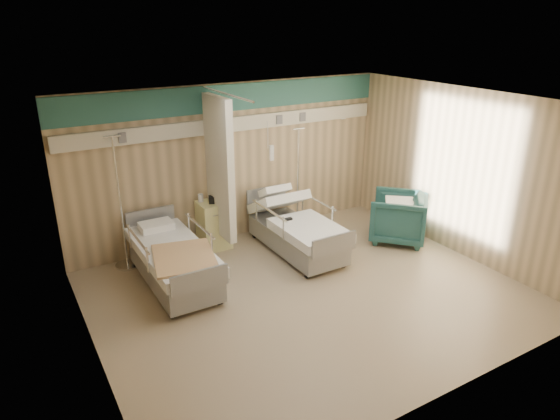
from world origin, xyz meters
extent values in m
cube|color=gray|center=(0.00, 0.00, 0.00)|extent=(6.00, 5.00, 0.00)
cube|color=tan|center=(0.00, 2.50, 1.40)|extent=(6.00, 0.04, 2.80)
cube|color=tan|center=(0.00, -2.50, 1.40)|extent=(6.00, 0.04, 2.80)
cube|color=tan|center=(-3.00, 0.00, 1.40)|extent=(0.04, 5.00, 2.80)
cube|color=tan|center=(3.00, 0.00, 1.40)|extent=(0.04, 5.00, 2.80)
cube|color=white|center=(0.00, 0.00, 2.80)|extent=(6.00, 5.00, 0.04)
cube|color=#2D6963|center=(0.00, 2.48, 2.55)|extent=(6.00, 0.04, 0.45)
cube|color=beige|center=(0.00, 2.45, 2.10)|extent=(5.88, 0.08, 0.25)
cylinder|color=silver|center=(-0.50, 1.60, 2.76)|extent=(0.03, 1.80, 0.03)
cube|color=silver|center=(-0.50, 1.95, 1.51)|extent=(0.12, 0.90, 2.35)
cube|color=#F3EF98|center=(-0.55, 2.20, 0.42)|extent=(0.50, 0.48, 0.85)
imported|color=#1F4E4E|center=(2.45, 0.79, 0.44)|extent=(1.35, 1.35, 0.88)
cube|color=white|center=(2.44, 0.77, 0.91)|extent=(0.74, 0.75, 0.06)
cylinder|color=silver|center=(1.10, 2.07, 0.01)|extent=(0.36, 0.36, 0.03)
cylinder|color=silver|center=(1.10, 2.07, 0.99)|extent=(0.03, 0.03, 1.97)
cylinder|color=silver|center=(1.10, 2.07, 1.97)|extent=(0.24, 0.03, 0.03)
cylinder|color=silver|center=(-2.08, 2.26, 0.02)|extent=(0.39, 0.39, 0.03)
cylinder|color=silver|center=(-2.08, 2.26, 1.08)|extent=(0.03, 0.03, 2.17)
cylinder|color=silver|center=(-2.08, 2.26, 2.17)|extent=(0.26, 0.03, 0.03)
cube|color=black|center=(0.42, 1.30, 0.65)|extent=(0.16, 0.08, 0.04)
cube|color=tan|center=(-1.59, 0.84, 0.65)|extent=(1.05, 1.21, 0.04)
cube|color=black|center=(-0.52, 2.15, 0.91)|extent=(0.25, 0.21, 0.12)
cylinder|color=white|center=(-0.72, 2.33, 0.92)|extent=(0.11, 0.11, 0.13)
camera|label=1|loc=(-3.63, -5.32, 3.85)|focal=32.00mm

